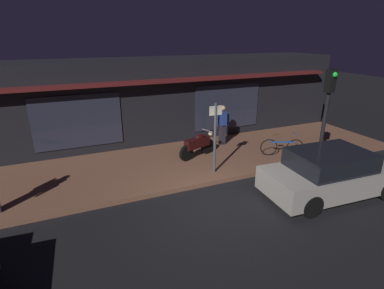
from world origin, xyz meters
The scene contains 9 objects.
ground_plane centered at (0.00, 0.00, 0.00)m, with size 60.00×60.00×0.00m, color black.
sidewalk_slab centered at (0.00, 3.00, 0.07)m, with size 18.00×4.00×0.15m, color brown.
storefront_building centered at (0.00, 6.39, 1.80)m, with size 18.00×3.30×3.60m.
motorcycle centered at (0.87, 3.08, 0.65)m, with size 1.64×0.77×0.97m.
bicycle_parked centered at (3.90, 1.92, 0.51)m, with size 1.53×0.73×0.91m.
person_bystander centered at (2.42, 4.01, 1.03)m, with size 0.61×0.38×1.67m.
sign_post centered at (0.82, 1.60, 1.51)m, with size 0.44×0.09×2.40m.
traffic_light_pole centered at (3.92, 0.11, 2.48)m, with size 0.24×0.33×3.60m.
parked_car_far centered at (3.38, -0.90, 0.70)m, with size 4.19×1.98×1.42m.
Camera 1 is at (-3.60, -6.76, 4.58)m, focal length 28.39 mm.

